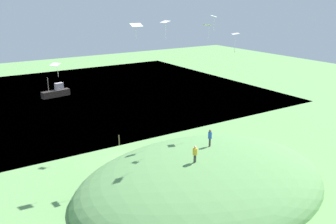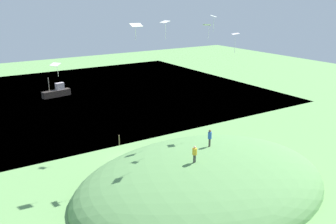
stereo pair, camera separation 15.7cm
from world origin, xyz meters
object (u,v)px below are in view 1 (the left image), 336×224
kite_9 (55,65)px  person_walking_path (210,136)px  kite_8 (165,23)px  person_watching_kites (195,152)px  kite_4 (214,17)px  kite_7 (207,26)px  kite_1 (136,25)px  mooring_post (119,140)px  boat_on_lake (56,92)px  kite_5 (235,35)px

kite_9 → person_walking_path: bearing=44.9°
kite_8 → kite_9: size_ratio=1.27×
kite_9 → person_watching_kites: bearing=30.2°
kite_8 → kite_4: bearing=37.8°
kite_4 → kite_7: 4.97m
kite_1 → kite_9: size_ratio=1.12×
mooring_post → kite_1: bearing=-10.3°
person_walking_path → kite_4: size_ratio=1.16×
person_watching_kites → kite_7: 14.24m
kite_4 → kite_9: 17.17m
person_watching_kites → kite_7: (-6.83, 6.46, 10.70)m
kite_1 → person_walking_path: bearing=44.8°
kite_4 → kite_9: size_ratio=1.10×
kite_9 → kite_7: bearing=64.0°
kite_9 → kite_4: bearing=47.0°
kite_7 → mooring_post: kite_7 is taller
kite_1 → kite_4: bearing=49.4°
boat_on_lake → mooring_post: bearing=-100.8°
kite_1 → kite_7: 8.23m
person_watching_kites → kite_5: bearing=-164.7°
kite_1 → kite_9: 9.91m
person_walking_path → kite_1: bearing=-64.7°
kite_7 → kite_5: bearing=64.5°
kite_5 → boat_on_lake: bearing=-167.3°
boat_on_lake → kite_8: kite_8 is taller
kite_4 → kite_8: kite_4 is taller
boat_on_lake → person_walking_path: size_ratio=3.04×
person_walking_path → kite_1: (-5.34, -5.29, 10.83)m
boat_on_lake → kite_1: size_ratio=3.48×
kite_1 → person_watching_kites: bearing=12.9°
person_watching_kites → kite_4: kite_4 is taller
person_walking_path → kite_8: size_ratio=1.01×
kite_9 → mooring_post: (-1.90, 7.86, -10.81)m
kite_7 → kite_9: bearing=-116.0°
person_walking_path → kite_4: (-0.49, 0.36, 11.66)m
person_walking_path → kite_5: kite_5 is taller
boat_on_lake → mooring_post: (29.01, -0.72, -0.17)m
person_walking_path → boat_on_lake: bearing=-105.3°
kite_4 → kite_7: (-4.12, 2.54, -1.13)m
kite_5 → kite_8: bearing=-97.4°
person_watching_kites → kite_5: size_ratio=0.75×
kite_1 → kite_7: kite_1 is taller
kite_1 → mooring_post: size_ratio=1.16×
boat_on_lake → person_walking_path: person_walking_path is taller
kite_4 → kite_8: bearing=-142.2°
kite_5 → mooring_post: kite_5 is taller
kite_7 → mooring_post: bearing=-143.3°
kite_5 → kite_4: bearing=-63.1°
person_walking_path → kite_1: 13.18m
kite_8 → person_watching_kites: bearing=-8.3°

